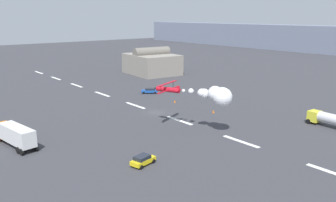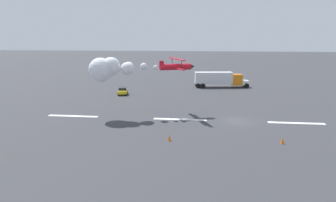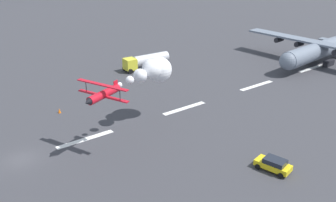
{
  "view_description": "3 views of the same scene",
  "coord_description": "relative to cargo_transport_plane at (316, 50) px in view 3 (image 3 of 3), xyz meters",
  "views": [
    {
      "loc": [
        63.89,
        -48.38,
        22.16
      ],
      "look_at": [
        9.56,
        -4.1,
        5.15
      ],
      "focal_mm": 38.18,
      "sensor_mm": 36.0,
      "label": 1
    },
    {
      "loc": [
        4.46,
        46.63,
        12.35
      ],
      "look_at": [
        10.26,
        -0.1,
        2.77
      ],
      "focal_mm": 34.3,
      "sensor_mm": 36.0,
      "label": 2
    },
    {
      "loc": [
        -8.95,
        -41.8,
        24.25
      ],
      "look_at": [
        22.06,
        0.0,
        2.05
      ],
      "focal_mm": 40.28,
      "sensor_mm": 36.0,
      "label": 3
    }
  ],
  "objects": [
    {
      "name": "runway_stripe_5",
      "position": [
        -52.69,
        -1.02,
        -3.21
      ],
      "size": [
        8.0,
        0.9,
        0.01
      ],
      "primitive_type": "cube",
      "color": "white",
      "rests_on": "ground"
    },
    {
      "name": "followme_car_yellow",
      "position": [
        -38.6,
        -20.6,
        -2.41
      ],
      "size": [
        2.77,
        4.32,
        1.52
      ],
      "color": "yellow",
      "rests_on": "ground"
    },
    {
      "name": "runway_stripe_7",
      "position": [
        -19.0,
        -1.02,
        -3.21
      ],
      "size": [
        8.0,
        0.9,
        0.01
      ],
      "primitive_type": "cube",
      "color": "white",
      "rests_on": "ground"
    },
    {
      "name": "fuel_tanker_truck",
      "position": [
        -29.65,
        19.25,
        -1.47
      ],
      "size": [
        9.97,
        3.22,
        2.9
      ],
      "color": "yellow",
      "rests_on": "ground"
    },
    {
      "name": "cargo_transport_plane",
      "position": [
        0.0,
        0.0,
        0.0
      ],
      "size": [
        24.23,
        33.67,
        10.82
      ],
      "color": "slate",
      "rests_on": "ground"
    },
    {
      "name": "runway_stripe_6",
      "position": [
        -35.84,
        -1.02,
        -3.21
      ],
      "size": [
        8.0,
        0.9,
        0.01
      ],
      "primitive_type": "cube",
      "color": "white",
      "rests_on": "ground"
    },
    {
      "name": "stunt_biplane_red",
      "position": [
        -42.44,
        -1.62,
        4.28
      ],
      "size": [
        15.89,
        9.48,
        3.71
      ],
      "color": "red"
    },
    {
      "name": "traffic_cone_far",
      "position": [
        -52.27,
        9.02,
        -2.84
      ],
      "size": [
        0.44,
        0.44,
        0.75
      ],
      "primitive_type": "cone",
      "color": "orange",
      "rests_on": "ground"
    },
    {
      "name": "ground_plane",
      "position": [
        -61.11,
        -1.02,
        -3.22
      ],
      "size": [
        440.0,
        440.0,
        0.0
      ],
      "primitive_type": "plane",
      "color": "#38383D",
      "rests_on": "ground"
    },
    {
      "name": "runway_stripe_8",
      "position": [
        -2.15,
        -1.02,
        -3.21
      ],
      "size": [
        8.0,
        0.9,
        0.01
      ],
      "primitive_type": "cube",
      "color": "white",
      "rests_on": "ground"
    }
  ]
}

